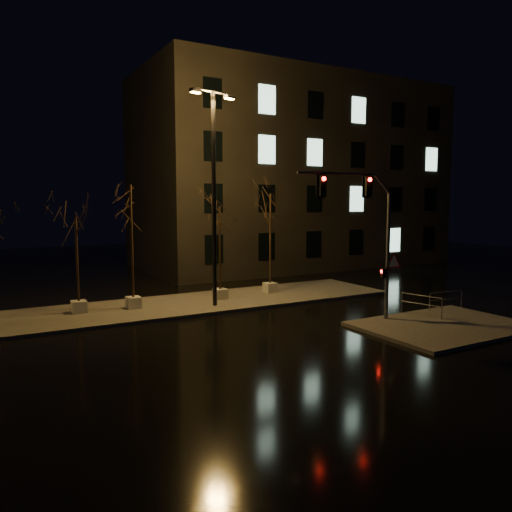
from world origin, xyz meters
TOP-DOWN VIEW (x-y plane):
  - ground at (0.00, 0.00)m, footprint 90.00×90.00m
  - median at (0.00, 6.00)m, footprint 22.00×5.00m
  - sidewalk_corner at (7.50, -3.50)m, footprint 7.00×5.00m
  - building at (14.00, 18.00)m, footprint 25.00×12.00m
  - tree_1 at (-5.48, 6.46)m, footprint 1.80×1.80m
  - tree_2 at (-2.99, 6.18)m, footprint 1.80×1.80m
  - tree_3 at (1.66, 6.15)m, footprint 1.80×1.80m
  - tree_4 at (4.97, 6.49)m, footprint 1.80×1.80m
  - traffic_signal_mast at (5.10, -1.37)m, footprint 5.17×0.78m
  - streetlight_main at (0.72, 4.81)m, footprint 2.58×0.92m
  - guard_rail_a at (10.00, -1.50)m, footprint 1.99×0.29m
  - guard_rail_b at (7.90, -1.88)m, footprint 0.54×1.93m

SIDE VIEW (x-z plane):
  - ground at x=0.00m, z-range 0.00..0.00m
  - median at x=0.00m, z-range 0.00..0.15m
  - sidewalk_corner at x=7.50m, z-range 0.00..0.15m
  - guard_rail_a at x=10.00m, z-range 0.28..1.15m
  - guard_rail_b at x=7.90m, z-range 0.29..1.23m
  - tree_1 at x=-5.48m, z-range 1.34..5.91m
  - tree_3 at x=1.66m, z-range 1.46..6.50m
  - traffic_signal_mast at x=5.10m, z-range 1.15..7.51m
  - tree_4 at x=4.97m, z-range 1.63..7.38m
  - tree_2 at x=-2.99m, z-range 1.73..7.85m
  - streetlight_main at x=0.72m, z-range 0.95..11.37m
  - building at x=14.00m, z-range 0.00..15.00m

